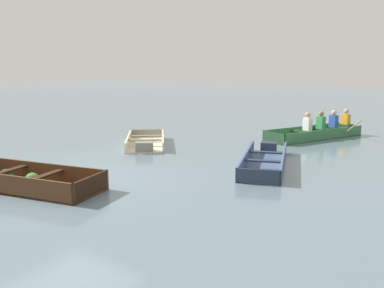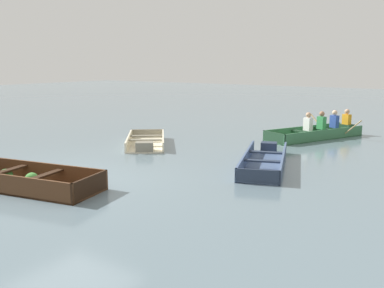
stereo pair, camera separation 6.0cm
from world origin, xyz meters
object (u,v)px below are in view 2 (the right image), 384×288
(skiff_cream_near_moored, at_px, (146,143))
(dinghy_dark_varnish_foreground, at_px, (19,180))
(skiff_slate_blue_mid_moored, at_px, (265,161))
(rowboat_green_with_crew, at_px, (320,131))

(skiff_cream_near_moored, bearing_deg, dinghy_dark_varnish_foreground, -80.82)
(skiff_slate_blue_mid_moored, distance_m, rowboat_green_with_crew, 4.81)
(rowboat_green_with_crew, bearing_deg, dinghy_dark_varnish_foreground, -108.42)
(skiff_cream_near_moored, relative_size, skiff_slate_blue_mid_moored, 0.76)
(dinghy_dark_varnish_foreground, height_order, skiff_cream_near_moored, dinghy_dark_varnish_foreground)
(dinghy_dark_varnish_foreground, xyz_separation_m, rowboat_green_with_crew, (3.19, 9.56, 0.08))
(rowboat_green_with_crew, bearing_deg, skiff_cream_near_moored, -130.82)
(dinghy_dark_varnish_foreground, height_order, rowboat_green_with_crew, rowboat_green_with_crew)
(skiff_cream_near_moored, xyz_separation_m, rowboat_green_with_crew, (3.99, 4.62, 0.12))
(skiff_slate_blue_mid_moored, bearing_deg, dinghy_dark_varnish_foreground, -125.32)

